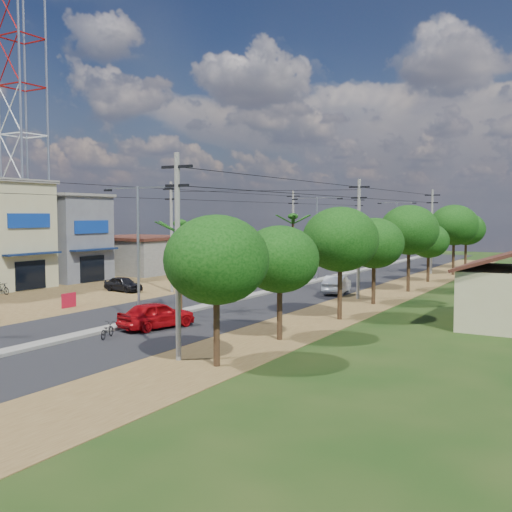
{
  "coord_description": "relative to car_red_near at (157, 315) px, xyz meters",
  "views": [
    {
      "loc": [
        23.33,
        -26.51,
        6.38
      ],
      "look_at": [
        -0.94,
        15.24,
        3.0
      ],
      "focal_mm": 42.0,
      "sensor_mm": 36.0,
      "label": 1
    }
  ],
  "objects": [
    {
      "name": "ground",
      "position": [
        -1.99,
        0.81,
        -0.75
      ],
      "size": [
        160.0,
        160.0,
        0.0
      ],
      "primitive_type": "plane",
      "color": "black",
      "rests_on": "ground"
    },
    {
      "name": "road",
      "position": [
        -1.99,
        15.81,
        -0.73
      ],
      "size": [
        12.0,
        110.0,
        0.04
      ],
      "primitive_type": "cube",
      "color": "black",
      "rests_on": "ground"
    },
    {
      "name": "median",
      "position": [
        -1.99,
        18.81,
        -0.66
      ],
      "size": [
        1.0,
        90.0,
        0.18
      ],
      "primitive_type": "cube",
      "color": "#605E56",
      "rests_on": "ground"
    },
    {
      "name": "dirt_lot_west",
      "position": [
        -16.99,
        8.81,
        -0.74
      ],
      "size": [
        18.0,
        46.0,
        0.04
      ],
      "primitive_type": "cube",
      "color": "#513B1C",
      "rests_on": "ground"
    },
    {
      "name": "dirt_shoulder_east",
      "position": [
        6.51,
        15.81,
        -0.74
      ],
      "size": [
        5.0,
        90.0,
        0.03
      ],
      "primitive_type": "cube",
      "color": "#513B1C",
      "rests_on": "ground"
    },
    {
      "name": "shophouse_grey",
      "position": [
        -23.96,
        14.81,
        3.41
      ],
      "size": [
        9.0,
        6.4,
        8.3
      ],
      "color": "#505259",
      "rests_on": "ground"
    },
    {
      "name": "low_shed",
      "position": [
        -22.99,
        24.81,
        1.21
      ],
      "size": [
        10.4,
        10.4,
        3.95
      ],
      "color": "#605E56",
      "rests_on": "ground"
    },
    {
      "name": "telecom_tower",
      "position": [
        -28.99,
        14.81,
        18.36
      ],
      "size": [
        3.8,
        3.8,
        43.0
      ],
      "color": "gray",
      "rests_on": "ground"
    },
    {
      "name": "tree_east_a",
      "position": [
        7.51,
        -5.19,
        3.74
      ],
      "size": [
        4.4,
        4.4,
        6.37
      ],
      "color": "black",
      "rests_on": "ground"
    },
    {
      "name": "tree_east_b",
      "position": [
        7.31,
        0.81,
        3.36
      ],
      "size": [
        4.0,
        4.0,
        5.83
      ],
      "color": "black",
      "rests_on": "ground"
    },
    {
      "name": "tree_east_c",
      "position": [
        7.71,
        7.81,
        4.11
      ],
      "size": [
        4.6,
        4.6,
        6.83
      ],
      "color": "black",
      "rests_on": "ground"
    },
    {
      "name": "tree_east_d",
      "position": [
        7.41,
        14.81,
        3.59
      ],
      "size": [
        4.2,
        4.2,
        6.13
      ],
      "color": "black",
      "rests_on": "ground"
    },
    {
      "name": "tree_east_e",
      "position": [
        7.61,
        22.81,
        4.34
      ],
      "size": [
        4.8,
        4.8,
        7.14
      ],
      "color": "black",
      "rests_on": "ground"
    },
    {
      "name": "tree_east_f",
      "position": [
        7.21,
        30.81,
        3.13
      ],
      "size": [
        3.8,
        3.8,
        5.52
      ],
      "color": "black",
      "rests_on": "ground"
    },
    {
      "name": "tree_east_g",
      "position": [
        7.81,
        38.81,
        4.49
      ],
      "size": [
        5.0,
        5.0,
        7.38
      ],
      "color": "black",
      "rests_on": "ground"
    },
    {
      "name": "tree_east_h",
      "position": [
        7.51,
        46.81,
        3.89
      ],
      "size": [
        4.4,
        4.4,
        6.52
      ],
      "color": "black",
      "rests_on": "ground"
    },
    {
      "name": "palm_median_near",
      "position": [
        -1.99,
        4.81,
        4.78
      ],
      "size": [
        2.0,
        2.0,
        6.15
      ],
      "color": "black",
      "rests_on": "ground"
    },
    {
      "name": "palm_median_mid",
      "position": [
        -1.99,
        20.81,
        5.15
      ],
      "size": [
        2.0,
        2.0,
        6.55
      ],
      "color": "black",
      "rests_on": "ground"
    },
    {
      "name": "palm_median_far",
      "position": [
        -1.99,
        36.81,
        4.51
      ],
      "size": [
        2.0,
        2.0,
        5.85
      ],
      "color": "black",
      "rests_on": "ground"
    },
    {
      "name": "streetlight_near",
      "position": [
        -1.99,
        0.81,
        4.03
      ],
      "size": [
        5.1,
        0.18,
        8.0
      ],
      "color": "gray",
      "rests_on": "ground"
    },
    {
      "name": "streetlight_mid",
      "position": [
        -1.99,
        25.81,
        4.03
      ],
      "size": [
        5.1,
        0.18,
        8.0
      ],
      "color": "gray",
      "rests_on": "ground"
    },
    {
      "name": "streetlight_far",
      "position": [
        -1.99,
        50.81,
        4.03
      ],
      "size": [
        5.1,
        0.18,
        8.0
      ],
      "color": "gray",
      "rests_on": "ground"
    },
    {
      "name": "utility_pole_w_b",
      "position": [
        -8.99,
        12.81,
        4.0
      ],
      "size": [
        1.6,
        0.24,
        9.0
      ],
      "color": "#605E56",
      "rests_on": "ground"
    },
    {
      "name": "utility_pole_w_c",
      "position": [
        -8.99,
        34.81,
        4.0
      ],
      "size": [
        1.6,
        0.24,
        9.0
      ],
      "color": "#605E56",
      "rests_on": "ground"
    },
    {
      "name": "utility_pole_w_d",
      "position": [
        -8.99,
        55.81,
        4.0
      ],
      "size": [
        1.6,
        0.24,
        9.0
      ],
      "color": "#605E56",
      "rests_on": "ground"
    },
    {
      "name": "utility_pole_e_a",
      "position": [
        5.51,
        -5.19,
        4.0
      ],
      "size": [
        1.6,
        0.24,
        9.0
      ],
      "color": "#605E56",
      "rests_on": "ground"
    },
    {
      "name": "utility_pole_e_b",
      "position": [
        5.51,
        16.81,
        4.0
      ],
      "size": [
        1.6,
        0.24,
        9.0
      ],
      "color": "#605E56",
      "rests_on": "ground"
    },
    {
      "name": "utility_pole_e_c",
      "position": [
        5.51,
        38.81,
        4.0
      ],
      "size": [
        1.6,
        0.24,
        9.0
      ],
      "color": "#605E56",
      "rests_on": "ground"
    },
    {
      "name": "car_red_near",
      "position": [
        0.0,
        0.0,
        0.0
      ],
      "size": [
        2.91,
        4.74,
        1.51
      ],
      "primitive_type": "imported",
      "rotation": [
        0.0,
        0.0,
        2.87
      ],
      "color": "#99080C",
      "rests_on": "ground"
    },
    {
      "name": "car_silver_mid",
      "position": [
        3.01,
        18.73,
        -0.02
      ],
      "size": [
        2.37,
        4.66,
        1.46
      ],
      "primitive_type": "imported",
      "rotation": [
        0.0,
        0.0,
        3.33
      ],
      "color": "#ABAFB3",
      "rests_on": "ground"
    },
    {
      "name": "car_white_far",
      "position": [
        -5.39,
        24.36,
        -0.04
      ],
      "size": [
        2.37,
        5.05,
        1.42
      ],
      "primitive_type": "imported",
      "rotation": [
        0.0,
        0.0,
        0.08
      ],
      "color": "silver",
      "rests_on": "ground"
    },
    {
      "name": "car_parked_dark",
      "position": [
        -12.64,
        11.03,
        -0.14
      ],
      "size": [
        3.76,
        1.87,
        1.23
      ],
      "primitive_type": "imported",
      "rotation": [
        0.0,
        0.0,
        1.45
      ],
      "color": "black",
      "rests_on": "ground"
    },
    {
      "name": "moto_rider_east",
      "position": [
        -0.47,
        -3.36,
        -0.34
      ],
      "size": [
        1.08,
        1.64,
        0.82
      ],
      "primitive_type": "imported",
      "rotation": [
        0.0,
        0.0,
        3.52
      ],
      "color": "black",
      "rests_on": "ground"
    },
    {
      "name": "moto_rider_west_a",
      "position": [
        -3.19,
        22.87,
        -0.27
      ],
      "size": [
        1.2,
        1.96,
        0.97
      ],
      "primitive_type": "imported",
      "rotation": [
        0.0,
        0.0,
        -0.32
      ],
      "color": "black",
      "rests_on": "ground"
    },
    {
      "name": "moto_rider_west_b",
      "position": [
        -6.99,
        29.62,
        -0.31
      ],
      "size": [
        0.95,
        1.52,
        0.89
      ],
      "primitive_type": "imported",
      "rotation": [
        0.0,
        0.0,
        -0.39
      ],
      "color": "black",
      "rests_on": "ground"
    },
    {
      "name": "roadside_sign",
      "position": [
        -9.99,
        2.81,
        -0.24
      ],
      "size": [
        0.09,
        1.23,
        1.03
      ],
      "rotation": [
        0.0,
        0.0,
        0.0
      ],
      "color": "maroon",
      "rests_on": "ground"
    }
  ]
}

